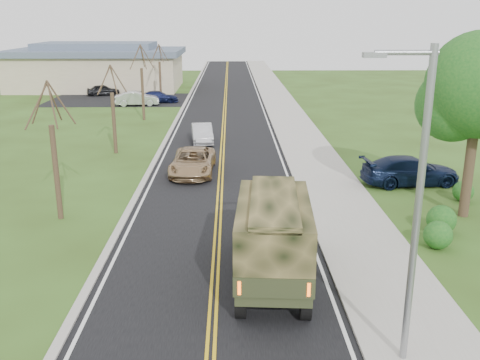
{
  "coord_description": "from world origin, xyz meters",
  "views": [
    {
      "loc": [
        0.56,
        -12.34,
        8.52
      ],
      "look_at": [
        0.96,
        9.79,
        1.8
      ],
      "focal_mm": 40.0,
      "sensor_mm": 36.0,
      "label": 1
    }
  ],
  "objects_px": {
    "military_truck": "(273,232)",
    "pickup_navy": "(410,171)",
    "sedan_silver": "(202,133)",
    "suv_champagne": "(193,162)"
  },
  "relations": [
    {
      "from": "military_truck",
      "to": "sedan_silver",
      "type": "distance_m",
      "value": 21.53
    },
    {
      "from": "military_truck",
      "to": "suv_champagne",
      "type": "relative_size",
      "value": 1.29
    },
    {
      "from": "military_truck",
      "to": "suv_champagne",
      "type": "bearing_deg",
      "value": 108.89
    },
    {
      "from": "military_truck",
      "to": "pickup_navy",
      "type": "height_order",
      "value": "military_truck"
    },
    {
      "from": "suv_champagne",
      "to": "sedan_silver",
      "type": "distance_m",
      "value": 7.99
    },
    {
      "from": "suv_champagne",
      "to": "military_truck",
      "type": "bearing_deg",
      "value": -72.92
    },
    {
      "from": "military_truck",
      "to": "pickup_navy",
      "type": "relative_size",
      "value": 1.26
    },
    {
      "from": "sedan_silver",
      "to": "military_truck",
      "type": "bearing_deg",
      "value": -87.15
    },
    {
      "from": "sedan_silver",
      "to": "suv_champagne",
      "type": "bearing_deg",
      "value": -97.21
    },
    {
      "from": "military_truck",
      "to": "pickup_navy",
      "type": "distance_m",
      "value": 13.73
    }
  ]
}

